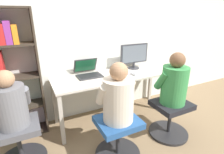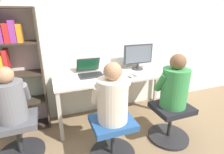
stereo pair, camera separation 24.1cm
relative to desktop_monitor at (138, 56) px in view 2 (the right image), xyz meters
The scene contains 14 objects.
ground_plane 1.15m from the desktop_monitor, 132.93° to the right, with size 14.00×14.00×0.00m, color #846B4C.
wall_back 0.59m from the desktop_monitor, 152.74° to the left, with size 10.00×0.05×2.60m.
desk 0.54m from the desktop_monitor, 160.44° to the right, with size 1.90×0.62×0.74m.
desktop_monitor is the anchor object (origin of this frame).
laptop 0.84m from the desktop_monitor, behind, with size 0.36×0.36×0.24m.
keyboard 0.36m from the desktop_monitor, 88.15° to the right, with size 0.45×0.13×0.03m.
computer_mouse_by_keyboard 0.48m from the desktop_monitor, 132.14° to the right, with size 0.06×0.10×0.03m.
office_chair_left 1.13m from the desktop_monitor, 87.32° to the right, with size 0.55×0.55×0.50m.
office_chair_right 1.40m from the desktop_monitor, 131.12° to the right, with size 0.55×0.55×0.50m.
person_at_monitor 0.90m from the desktop_monitor, 87.31° to the right, with size 0.40×0.35×0.68m.
person_at_laptop 1.22m from the desktop_monitor, 131.27° to the right, with size 0.41×0.35×0.67m.
bookshelf 1.95m from the desktop_monitor, behind, with size 0.77×0.28×1.71m.
office_chair_side 2.03m from the desktop_monitor, 164.41° to the right, with size 0.55×0.55×0.50m.
person_near_shelf 1.91m from the desktop_monitor, 164.54° to the right, with size 0.38×0.32×0.62m.
Camera 2 is at (-0.96, -2.02, 1.62)m, focal length 28.00 mm.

